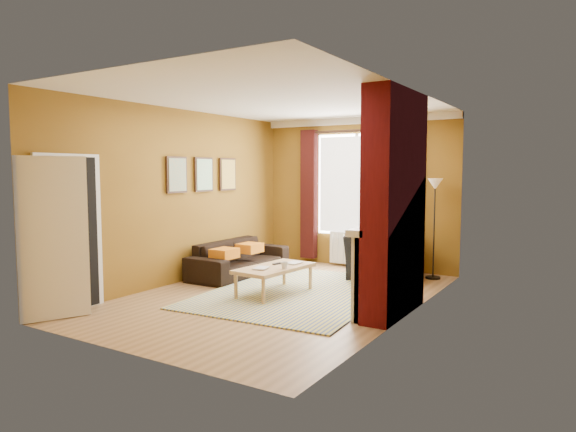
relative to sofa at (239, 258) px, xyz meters
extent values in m
plane|color=brown|center=(1.42, -0.94, -0.30)|extent=(5.50, 5.50, 0.00)
cube|color=brown|center=(1.42, 1.81, 1.10)|extent=(3.80, 0.02, 2.80)
cube|color=brown|center=(1.42, -3.69, 1.10)|extent=(3.80, 0.02, 2.80)
cube|color=brown|center=(3.32, -0.94, 1.10)|extent=(0.02, 5.50, 2.80)
cube|color=brown|center=(-0.48, -0.94, 1.10)|extent=(0.02, 5.50, 2.80)
cube|color=white|center=(1.42, -0.94, 2.50)|extent=(3.80, 5.50, 0.01)
cube|color=#4D0B0F|center=(3.14, -0.94, 1.10)|extent=(0.35, 1.40, 2.80)
cube|color=silver|center=(2.95, -0.94, 0.25)|extent=(0.12, 1.30, 1.10)
cube|color=silver|center=(2.90, -0.94, 0.78)|extent=(0.22, 1.40, 0.08)
cube|color=silver|center=(2.93, -1.52, 0.22)|extent=(0.16, 0.14, 1.04)
cube|color=silver|center=(2.93, -0.36, 0.22)|extent=(0.16, 0.14, 1.04)
cube|color=black|center=(2.98, -0.94, 0.15)|extent=(0.06, 0.80, 0.90)
cube|color=black|center=(2.96, -0.94, -0.27)|extent=(0.20, 1.00, 0.06)
cube|color=silver|center=(2.91, -1.29, 0.90)|extent=(0.03, 0.12, 0.16)
cube|color=#321F13|center=(2.91, -1.04, 0.89)|extent=(0.03, 0.10, 0.14)
cylinder|color=#321F13|center=(2.91, -0.79, 0.88)|extent=(0.10, 0.10, 0.12)
cube|color=#321F13|center=(2.96, -0.94, 1.55)|extent=(0.03, 0.60, 0.75)
cube|color=#B3703C|center=(2.93, -0.94, 1.55)|extent=(0.01, 0.52, 0.66)
cube|color=silver|center=(1.42, 1.77, 2.44)|extent=(3.80, 0.08, 0.12)
cube|color=white|center=(1.42, 1.78, 1.25)|extent=(1.60, 0.04, 1.90)
cube|color=white|center=(1.42, 1.74, 1.25)|extent=(1.50, 0.02, 1.80)
cube|color=silver|center=(1.42, 1.76, 1.25)|extent=(0.06, 0.04, 1.90)
cube|color=black|center=(0.44, 1.69, 1.05)|extent=(0.30, 0.16, 2.50)
cube|color=black|center=(2.40, 1.69, 1.05)|extent=(0.30, 0.16, 2.50)
cylinder|color=#321F13|center=(1.42, 1.69, 2.25)|extent=(2.30, 0.05, 0.05)
cube|color=silver|center=(1.42, 1.71, 0.05)|extent=(1.00, 0.10, 0.60)
cube|color=silver|center=(0.97, 1.65, 0.05)|extent=(0.04, 0.03, 0.56)
cube|color=silver|center=(1.08, 1.65, 0.05)|extent=(0.04, 0.03, 0.56)
cube|color=silver|center=(1.19, 1.65, 0.05)|extent=(0.04, 0.03, 0.56)
cube|color=silver|center=(1.30, 1.65, 0.05)|extent=(0.04, 0.03, 0.56)
cube|color=silver|center=(1.41, 1.65, 0.05)|extent=(0.04, 0.03, 0.56)
cube|color=silver|center=(1.52, 1.65, 0.05)|extent=(0.04, 0.03, 0.56)
cube|color=silver|center=(1.63, 1.65, 0.05)|extent=(0.04, 0.03, 0.56)
cube|color=silver|center=(1.74, 1.65, 0.05)|extent=(0.04, 0.03, 0.56)
cube|color=silver|center=(1.85, 1.65, 0.05)|extent=(0.04, 0.03, 0.56)
cube|color=#321F13|center=(-0.45, -1.04, 1.45)|extent=(0.04, 0.44, 0.58)
cube|color=orange|center=(-0.43, -1.04, 1.45)|extent=(0.01, 0.38, 0.52)
cube|color=#321F13|center=(-0.45, -0.39, 1.45)|extent=(0.04, 0.44, 0.58)
cube|color=#37A771|center=(-0.43, -0.39, 1.45)|extent=(0.01, 0.38, 0.52)
cube|color=#321F13|center=(-0.45, 0.26, 1.45)|extent=(0.04, 0.44, 0.58)
cube|color=#BD672F|center=(-0.43, 0.26, 1.45)|extent=(0.01, 0.38, 0.52)
cube|color=silver|center=(-0.46, -2.99, 0.70)|extent=(0.05, 0.94, 2.06)
cube|color=black|center=(-0.44, -2.99, 0.70)|extent=(0.02, 0.80, 1.98)
cube|color=silver|center=(-0.26, -3.35, 0.70)|extent=(0.37, 0.74, 1.98)
imported|color=#457B36|center=(2.91, -0.49, 0.96)|extent=(0.14, 0.10, 0.27)
cube|color=#C66710|center=(0.15, -0.60, 0.17)|extent=(0.34, 0.40, 0.16)
cube|color=#C66710|center=(0.15, 0.10, 0.17)|extent=(0.34, 0.40, 0.16)
cube|color=#375399|center=(1.56, -0.60, -0.29)|extent=(2.64, 3.50, 0.02)
imported|color=black|center=(0.00, 0.00, 0.00)|extent=(0.82, 2.05, 0.60)
imported|color=black|center=(2.22, 1.02, 0.08)|extent=(1.43, 1.33, 0.77)
cube|color=tan|center=(1.30, -0.88, 0.09)|extent=(0.74, 1.30, 0.05)
cylinder|color=tan|center=(1.00, -1.42, -0.12)|extent=(0.06, 0.06, 0.37)
cylinder|color=tan|center=(1.50, -1.46, -0.12)|extent=(0.06, 0.06, 0.37)
cylinder|color=tan|center=(1.10, -0.29, -0.12)|extent=(0.06, 0.06, 0.37)
cylinder|color=tan|center=(1.60, -0.34, -0.12)|extent=(0.06, 0.06, 0.37)
cylinder|color=#9B7043|center=(1.87, 1.19, -0.05)|extent=(0.45, 0.45, 0.49)
cylinder|color=black|center=(2.97, 1.46, -0.28)|extent=(0.27, 0.27, 0.03)
cylinder|color=black|center=(2.97, 1.46, 0.51)|extent=(0.03, 0.03, 1.55)
cone|color=#F1E5C5|center=(2.97, 1.46, 1.29)|extent=(0.27, 0.27, 0.19)
imported|color=#999999|center=(1.16, -1.16, 0.13)|extent=(0.24, 0.29, 0.02)
imported|color=#999999|center=(1.33, -0.52, 0.13)|extent=(0.20, 0.27, 0.02)
imported|color=#999999|center=(1.53, -0.96, 0.17)|extent=(0.12, 0.12, 0.10)
cube|color=black|center=(1.25, -0.72, 0.13)|extent=(0.08, 0.16, 0.02)
camera|label=1|loc=(5.35, -7.08, 1.51)|focal=32.00mm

